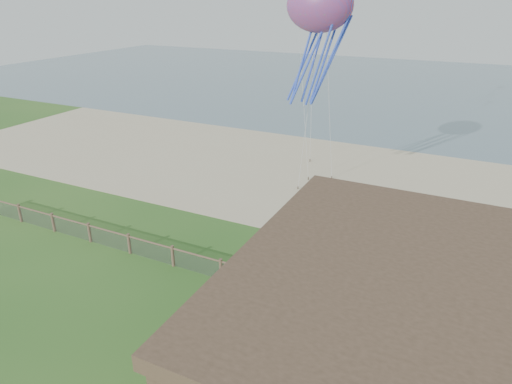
% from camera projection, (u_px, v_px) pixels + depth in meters
% --- Properties ---
extents(ground, '(160.00, 160.00, 0.00)m').
position_uv_depth(ground, '(148.00, 355.00, 18.70)').
color(ground, '#27581E').
rests_on(ground, ground).
extents(sand_beach, '(72.00, 20.00, 0.02)m').
position_uv_depth(sand_beach, '(321.00, 177.00, 36.82)').
color(sand_beach, '#C2B08C').
rests_on(sand_beach, ground).
extents(ocean, '(160.00, 68.00, 0.02)m').
position_uv_depth(ocean, '(409.00, 87.00, 73.06)').
color(ocean, slate).
rests_on(ocean, ground).
extents(chainlink_fence, '(36.20, 0.20, 1.25)m').
position_uv_depth(chainlink_fence, '(221.00, 271.00, 23.42)').
color(chainlink_fence, brown).
rests_on(chainlink_fence, ground).
extents(motel_deck, '(15.00, 2.00, 0.50)m').
position_uv_depth(motel_deck, '(502.00, 373.00, 17.48)').
color(motel_deck, brown).
rests_on(motel_deck, ground).
extents(picnic_table, '(2.06, 1.68, 0.79)m').
position_uv_depth(picnic_table, '(266.00, 346.00, 18.61)').
color(picnic_table, brown).
rests_on(picnic_table, ground).
extents(octopus_kite, '(4.44, 3.78, 7.73)m').
position_uv_depth(octopus_kite, '(318.00, 41.00, 26.94)').
color(octopus_kite, red).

